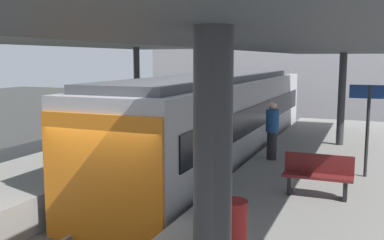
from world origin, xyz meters
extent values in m
cube|color=slate|center=(-0.72, 0.00, 0.27)|extent=(0.08, 28.00, 0.14)
cube|color=slate|center=(0.72, 0.00, 0.27)|extent=(0.08, 28.00, 0.14)
cube|color=#ADADB2|center=(0.00, 6.89, 1.65)|extent=(2.70, 14.75, 2.90)
cube|color=orange|center=(0.00, -0.52, 1.50)|extent=(2.65, 0.08, 2.60)
cube|color=black|center=(-1.37, 6.89, 2.00)|extent=(0.04, 13.57, 0.76)
cube|color=black|center=(1.37, 6.89, 2.00)|extent=(0.04, 13.57, 0.76)
cube|color=#515156|center=(0.00, 6.89, 3.20)|extent=(2.16, 14.02, 0.20)
cylinder|color=#333335|center=(-3.80, 7.70, 2.63)|extent=(0.24, 0.24, 3.26)
cube|color=slate|center=(-3.80, 1.40, 4.34)|extent=(4.18, 21.00, 0.16)
cylinder|color=#333335|center=(3.80, 7.70, 2.51)|extent=(0.24, 0.24, 3.02)
cube|color=#3D4247|center=(3.80, 1.40, 4.10)|extent=(4.18, 21.00, 0.16)
cube|color=black|center=(3.20, 1.70, 1.20)|extent=(0.08, 0.32, 0.40)
cube|color=black|center=(4.30, 1.70, 1.20)|extent=(0.08, 0.32, 0.40)
cube|color=maroon|center=(3.75, 1.70, 1.43)|extent=(1.40, 0.40, 0.06)
cube|color=maroon|center=(3.75, 1.88, 1.66)|extent=(1.40, 0.06, 0.40)
cylinder|color=#262628|center=(4.64, 3.77, 2.10)|extent=(0.08, 0.08, 2.20)
cube|color=navy|center=(4.64, 3.77, 3.05)|extent=(0.90, 0.06, 0.32)
cylinder|color=maroon|center=(2.91, -1.51, 1.40)|extent=(0.44, 0.44, 0.80)
cylinder|color=#232328|center=(2.17, 4.72, 1.39)|extent=(0.28, 0.28, 0.79)
cylinder|color=navy|center=(2.17, 4.72, 2.10)|extent=(0.36, 0.36, 0.63)
sphere|color=beige|center=(2.17, 4.72, 2.53)|extent=(0.22, 0.22, 0.22)
cube|color=#B7B2B7|center=(1.10, 20.00, 5.50)|extent=(18.00, 6.00, 11.00)
camera|label=1|loc=(4.67, -7.37, 3.82)|focal=41.11mm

